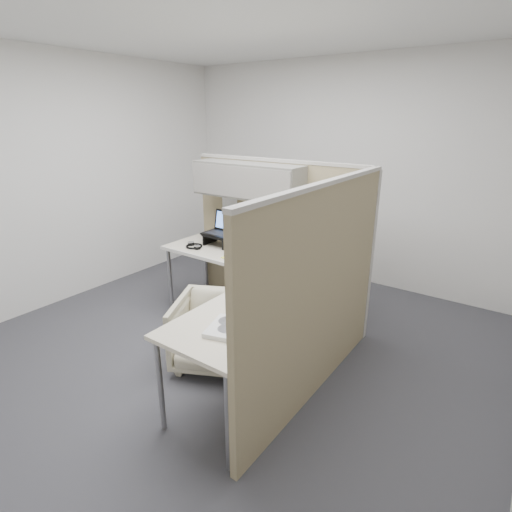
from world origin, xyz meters
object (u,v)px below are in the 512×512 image
Objects in this scene: desk at (250,278)px; keyboard at (280,267)px; monitor_left at (287,228)px; office_chair at (214,329)px.

desk is 0.30m from keyboard.
keyboard is (0.15, -0.35, -0.26)m from monitor_left.
desk is at bearing 48.82° from office_chair.
monitor_left is at bearing 57.77° from office_chair.
office_chair is 1.56× the size of keyboard.
keyboard is at bearing -81.26° from monitor_left.
desk is 4.75× the size of keyboard.
office_chair is at bearing -104.70° from desk.
monitor_left is at bearing 121.68° from keyboard.
keyboard reaches higher than desk.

